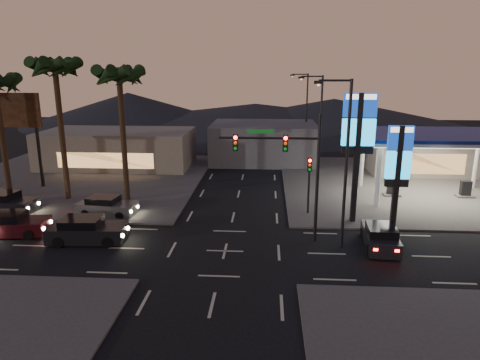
# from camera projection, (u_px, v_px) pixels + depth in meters

# --- Properties ---
(ground) EXTENTS (140.00, 140.00, 0.00)m
(ground) POSITION_uv_depth(u_px,v_px,m) (225.00, 251.00, 25.46)
(ground) COLOR black
(ground) RESTS_ON ground
(corner_lot_ne) EXTENTS (24.00, 24.00, 0.12)m
(corner_lot_ne) POSITION_uv_depth(u_px,v_px,m) (412.00, 184.00, 39.89)
(corner_lot_ne) COLOR #47443F
(corner_lot_ne) RESTS_ON ground
(corner_lot_nw) EXTENTS (24.00, 24.00, 0.12)m
(corner_lot_nw) POSITION_uv_depth(u_px,v_px,m) (79.00, 179.00, 41.89)
(corner_lot_nw) COLOR #47443F
(corner_lot_nw) RESTS_ON ground
(gas_station) EXTENTS (12.20, 8.20, 5.47)m
(gas_station) POSITION_uv_depth(u_px,v_px,m) (435.00, 138.00, 34.76)
(gas_station) COLOR silver
(gas_station) RESTS_ON ground
(convenience_store) EXTENTS (10.00, 6.00, 4.00)m
(convenience_store) POSITION_uv_depth(u_px,v_px,m) (418.00, 154.00, 44.10)
(convenience_store) COLOR #726B5B
(convenience_store) RESTS_ON ground
(pylon_sign_tall) EXTENTS (2.20, 0.35, 9.00)m
(pylon_sign_tall) POSITION_uv_depth(u_px,v_px,m) (358.00, 132.00, 28.62)
(pylon_sign_tall) COLOR black
(pylon_sign_tall) RESTS_ON ground
(pylon_sign_short) EXTENTS (1.60, 0.35, 7.00)m
(pylon_sign_short) POSITION_uv_depth(u_px,v_px,m) (398.00, 161.00, 27.94)
(pylon_sign_short) COLOR black
(pylon_sign_short) RESTS_ON ground
(traffic_signal_mast) EXTENTS (6.10, 0.39, 8.00)m
(traffic_signal_mast) POSITION_uv_depth(u_px,v_px,m) (289.00, 159.00, 25.82)
(traffic_signal_mast) COLOR black
(traffic_signal_mast) RESTS_ON ground
(pedestal_signal) EXTENTS (0.32, 0.39, 4.30)m
(pedestal_signal) POSITION_uv_depth(u_px,v_px,m) (309.00, 176.00, 31.11)
(pedestal_signal) COLOR black
(pedestal_signal) RESTS_ON ground
(streetlight_near) EXTENTS (2.14, 0.25, 10.00)m
(streetlight_near) POSITION_uv_depth(u_px,v_px,m) (343.00, 155.00, 24.55)
(streetlight_near) COLOR black
(streetlight_near) RESTS_ON ground
(streetlight_mid) EXTENTS (2.14, 0.25, 10.00)m
(streetlight_mid) POSITION_uv_depth(u_px,v_px,m) (318.00, 126.00, 37.10)
(streetlight_mid) COLOR black
(streetlight_mid) RESTS_ON ground
(streetlight_far) EXTENTS (2.14, 0.25, 10.00)m
(streetlight_far) POSITION_uv_depth(u_px,v_px,m) (305.00, 111.00, 50.62)
(streetlight_far) COLOR black
(streetlight_far) RESTS_ON ground
(palm_a) EXTENTS (4.41, 4.41, 10.86)m
(palm_a) POSITION_uv_depth(u_px,v_px,m) (120.00, 83.00, 32.81)
(palm_a) COLOR black
(palm_a) RESTS_ON ground
(palm_b) EXTENTS (4.41, 4.41, 11.46)m
(palm_b) POSITION_uv_depth(u_px,v_px,m) (56.00, 76.00, 32.99)
(palm_b) COLOR black
(palm_b) RESTS_ON ground
(billboard) EXTENTS (6.00, 0.30, 8.50)m
(billboard) POSITION_uv_depth(u_px,v_px,m) (8.00, 118.00, 37.69)
(billboard) COLOR black
(billboard) RESTS_ON ground
(building_far_west) EXTENTS (16.00, 8.00, 4.00)m
(building_far_west) POSITION_uv_depth(u_px,v_px,m) (118.00, 149.00, 47.07)
(building_far_west) COLOR #726B5B
(building_far_west) RESTS_ON ground
(building_far_mid) EXTENTS (12.00, 9.00, 4.40)m
(building_far_mid) POSITION_uv_depth(u_px,v_px,m) (264.00, 142.00, 49.88)
(building_far_mid) COLOR #4C4C51
(building_far_mid) RESTS_ON ground
(hill_left) EXTENTS (40.00, 40.00, 6.00)m
(hill_left) POSITION_uv_depth(u_px,v_px,m) (129.00, 108.00, 84.20)
(hill_left) COLOR black
(hill_left) RESTS_ON ground
(hill_right) EXTENTS (50.00, 50.00, 5.00)m
(hill_right) POSITION_uv_depth(u_px,v_px,m) (334.00, 112.00, 81.82)
(hill_right) COLOR black
(hill_right) RESTS_ON ground
(hill_center) EXTENTS (60.00, 60.00, 4.00)m
(hill_center) POSITION_uv_depth(u_px,v_px,m) (255.00, 114.00, 82.88)
(hill_center) COLOR black
(hill_center) RESTS_ON ground
(car_lane_a_front) EXTENTS (4.94, 2.30, 1.58)m
(car_lane_a_front) POSITION_uv_depth(u_px,v_px,m) (86.00, 231.00, 26.66)
(car_lane_a_front) COLOR black
(car_lane_a_front) RESTS_ON ground
(car_lane_a_mid) EXTENTS (4.82, 2.42, 1.52)m
(car_lane_a_mid) POSITION_uv_depth(u_px,v_px,m) (10.00, 225.00, 27.77)
(car_lane_a_mid) COLOR black
(car_lane_a_mid) RESTS_ON ground
(car_lane_b_front) EXTENTS (4.48, 2.26, 1.41)m
(car_lane_b_front) POSITION_uv_depth(u_px,v_px,m) (107.00, 207.00, 31.57)
(car_lane_b_front) COLOR #505052
(car_lane_b_front) RESTS_ON ground
(car_lane_b_mid) EXTENTS (4.99, 2.48, 1.58)m
(car_lane_b_mid) POSITION_uv_depth(u_px,v_px,m) (4.00, 203.00, 32.11)
(car_lane_b_mid) COLOR black
(car_lane_b_mid) RESTS_ON ground
(suv_station) EXTENTS (2.15, 4.42, 1.43)m
(suv_station) POSITION_uv_depth(u_px,v_px,m) (380.00, 237.00, 25.91)
(suv_station) COLOR black
(suv_station) RESTS_ON ground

